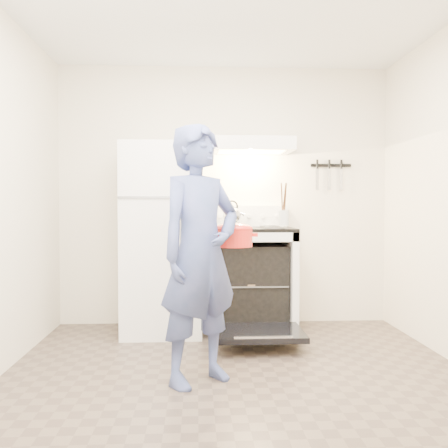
{
  "coord_description": "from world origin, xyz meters",
  "views": [
    {
      "loc": [
        -0.27,
        -3.08,
        1.14
      ],
      "look_at": [
        -0.05,
        1.0,
        1.0
      ],
      "focal_mm": 40.0,
      "sensor_mm": 36.0,
      "label": 1
    }
  ],
  "objects_px": {
    "stove_body": "(251,281)",
    "dutch_oven": "(233,238)",
    "tea_kettle": "(232,214)",
    "refrigerator": "(163,239)",
    "person": "(200,254)"
  },
  "relations": [
    {
      "from": "stove_body",
      "to": "dutch_oven",
      "type": "relative_size",
      "value": 2.68
    },
    {
      "from": "dutch_oven",
      "to": "tea_kettle",
      "type": "bearing_deg",
      "value": 86.19
    },
    {
      "from": "refrigerator",
      "to": "stove_body",
      "type": "relative_size",
      "value": 1.85
    },
    {
      "from": "tea_kettle",
      "to": "dutch_oven",
      "type": "distance_m",
      "value": 1.25
    },
    {
      "from": "refrigerator",
      "to": "stove_body",
      "type": "height_order",
      "value": "refrigerator"
    },
    {
      "from": "stove_body",
      "to": "tea_kettle",
      "type": "height_order",
      "value": "tea_kettle"
    },
    {
      "from": "person",
      "to": "dutch_oven",
      "type": "distance_m",
      "value": 0.33
    },
    {
      "from": "refrigerator",
      "to": "dutch_oven",
      "type": "xyz_separation_m",
      "value": [
        0.56,
        -1.09,
        0.08
      ]
    },
    {
      "from": "stove_body",
      "to": "person",
      "type": "bearing_deg",
      "value": -109.75
    },
    {
      "from": "refrigerator",
      "to": "tea_kettle",
      "type": "distance_m",
      "value": 0.69
    },
    {
      "from": "stove_body",
      "to": "person",
      "type": "xyz_separation_m",
      "value": [
        -0.48,
        -1.34,
        0.38
      ]
    },
    {
      "from": "stove_body",
      "to": "person",
      "type": "distance_m",
      "value": 1.48
    },
    {
      "from": "refrigerator",
      "to": "person",
      "type": "distance_m",
      "value": 1.36
    },
    {
      "from": "person",
      "to": "dutch_oven",
      "type": "relative_size",
      "value": 4.89
    },
    {
      "from": "stove_body",
      "to": "dutch_oven",
      "type": "height_order",
      "value": "dutch_oven"
    }
  ]
}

